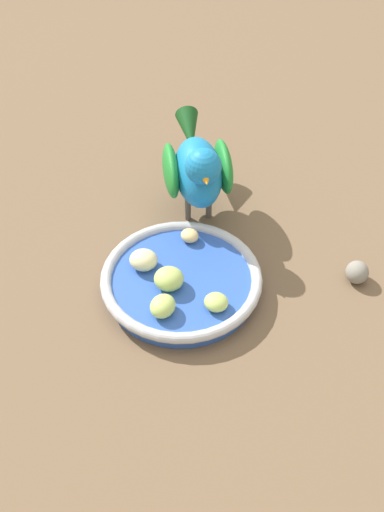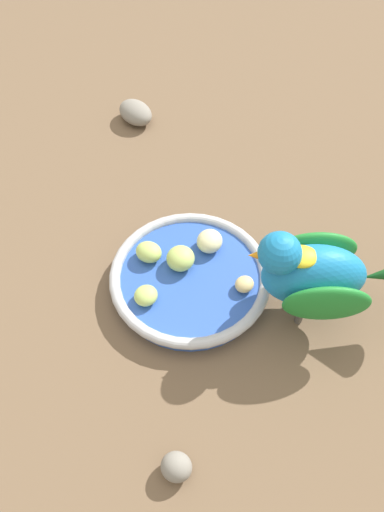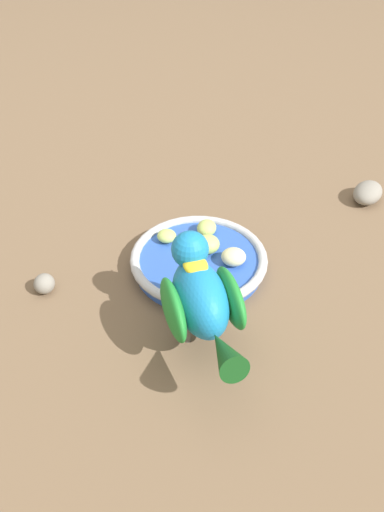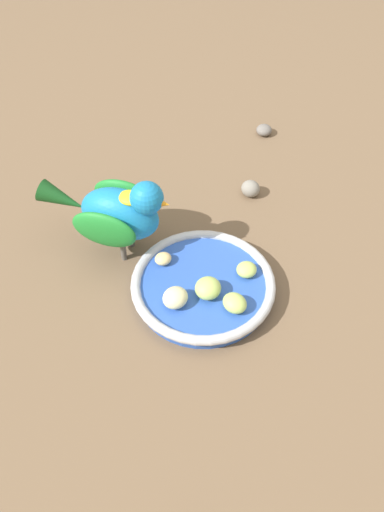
% 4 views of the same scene
% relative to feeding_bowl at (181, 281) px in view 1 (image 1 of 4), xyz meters
% --- Properties ---
extents(ground_plane, '(4.00, 4.00, 0.00)m').
position_rel_feeding_bowl_xyz_m(ground_plane, '(0.01, -0.02, -0.01)').
color(ground_plane, brown).
extents(feeding_bowl, '(0.20, 0.20, 0.03)m').
position_rel_feeding_bowl_xyz_m(feeding_bowl, '(0.00, 0.00, 0.00)').
color(feeding_bowl, '#2D56B7').
rests_on(feeding_bowl, ground_plane).
extents(apple_piece_0, '(0.05, 0.05, 0.02)m').
position_rel_feeding_bowl_xyz_m(apple_piece_0, '(-0.03, -0.04, 0.02)').
color(apple_piece_0, beige).
rests_on(apple_piece_0, feeding_bowl).
extents(apple_piece_1, '(0.04, 0.04, 0.02)m').
position_rel_feeding_bowl_xyz_m(apple_piece_1, '(0.05, -0.04, 0.02)').
color(apple_piece_1, '#B2CC66').
rests_on(apple_piece_1, feeding_bowl).
extents(apple_piece_2, '(0.04, 0.04, 0.02)m').
position_rel_feeding_bowl_xyz_m(apple_piece_2, '(0.06, 0.02, 0.01)').
color(apple_piece_2, '#B2CC66').
rests_on(apple_piece_2, feeding_bowl).
extents(apple_piece_3, '(0.03, 0.03, 0.02)m').
position_rel_feeding_bowl_xyz_m(apple_piece_3, '(-0.06, 0.03, 0.01)').
color(apple_piece_3, '#E5C67F').
rests_on(apple_piece_3, feeding_bowl).
extents(apple_piece_4, '(0.05, 0.05, 0.03)m').
position_rel_feeding_bowl_xyz_m(apple_piece_4, '(0.01, -0.02, 0.02)').
color(apple_piece_4, '#B2CC66').
rests_on(apple_piece_4, feeding_bowl).
extents(parrot, '(0.20, 0.11, 0.14)m').
position_rel_feeding_bowl_xyz_m(parrot, '(-0.13, 0.07, 0.07)').
color(parrot, '#59544C').
rests_on(parrot, ground_plane).
extents(pebble_0, '(0.04, 0.04, 0.03)m').
position_rel_feeding_bowl_xyz_m(pebble_0, '(0.06, 0.21, -0.00)').
color(pebble_0, gray).
rests_on(pebble_0, ground_plane).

